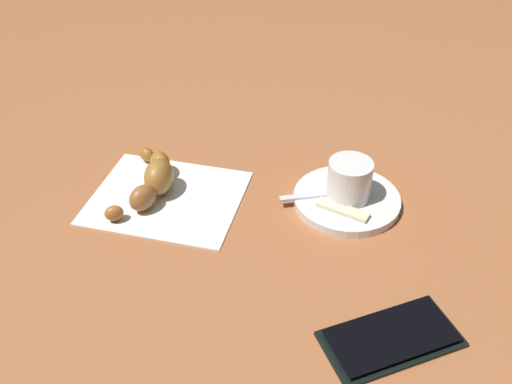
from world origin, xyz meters
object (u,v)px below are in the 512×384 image
object	(u,v)px
teaspoon	(339,192)
cell_phone	(391,338)
napkin	(167,197)
saucer	(347,200)
croissant	(153,179)
espresso_cup	(349,180)
sugar_packet	(343,210)

from	to	relation	value
teaspoon	cell_phone	distance (m)	0.23
napkin	saucer	bearing A→B (deg)	3.78
saucer	croissant	xyz separation A→B (m)	(-0.26, -0.01, 0.02)
saucer	espresso_cup	world-z (taller)	espresso_cup
teaspoon	croissant	distance (m)	0.25
croissant	espresso_cup	bearing A→B (deg)	1.69
napkin	cell_phone	distance (m)	0.35
espresso_cup	napkin	distance (m)	0.24
espresso_cup	sugar_packet	bearing A→B (deg)	-100.97
saucer	cell_phone	size ratio (longest dim) A/B	0.90
napkin	teaspoon	bearing A→B (deg)	5.44
teaspoon	espresso_cup	bearing A→B (deg)	-21.85
espresso_cup	napkin	size ratio (longest dim) A/B	0.41
croissant	napkin	bearing A→B (deg)	-27.67
cell_phone	teaspoon	bearing A→B (deg)	103.49
sugar_packet	saucer	bearing A→B (deg)	103.14
cell_phone	croissant	bearing A→B (deg)	144.85
napkin	cell_phone	size ratio (longest dim) A/B	1.27
espresso_cup	croissant	world-z (taller)	espresso_cup
sugar_packet	croissant	distance (m)	0.25
teaspoon	sugar_packet	world-z (taller)	teaspoon
teaspoon	cell_phone	xyz separation A→B (m)	(0.05, -0.23, -0.01)
croissant	cell_phone	bearing A→B (deg)	-35.15
teaspoon	saucer	bearing A→B (deg)	-29.23
saucer	teaspoon	bearing A→B (deg)	150.77
sugar_packet	cell_phone	xyz separation A→B (m)	(0.05, -0.19, -0.01)
croissant	cell_phone	size ratio (longest dim) A/B	1.03
saucer	croissant	world-z (taller)	croissant
napkin	espresso_cup	bearing A→B (deg)	4.15
saucer	sugar_packet	world-z (taller)	sugar_packet
saucer	cell_phone	world-z (taller)	saucer
teaspoon	sugar_packet	xyz separation A→B (m)	(0.00, -0.04, 0.00)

